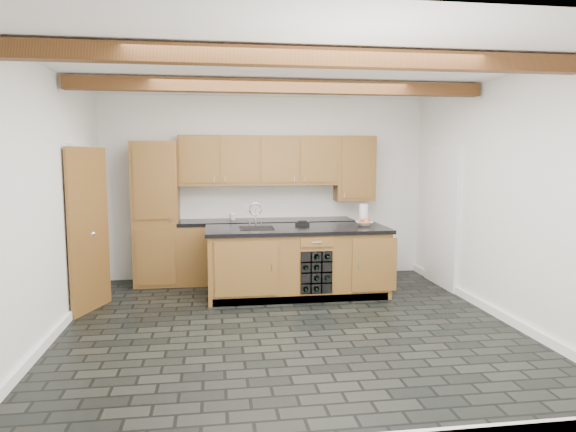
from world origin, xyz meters
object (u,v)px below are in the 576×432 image
Objects in this scene: kitchen_scale at (302,223)px; paper_towel at (364,214)px; island at (298,261)px; fruit_bowl at (364,223)px.

paper_towel reaches higher than kitchen_scale.
island is 10.93× the size of fruit_bowl.
paper_towel is (0.06, 0.25, 0.11)m from fruit_bowl.
island is 9.05× the size of paper_towel.
kitchen_scale is at bearing -173.25° from paper_towel.
island is 1.23m from paper_towel.
fruit_bowl is at bearing 4.65° from island.
fruit_bowl is at bearing -104.35° from paper_towel.
kitchen_scale is at bearing 170.35° from fruit_bowl.
paper_towel reaches higher than fruit_bowl.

